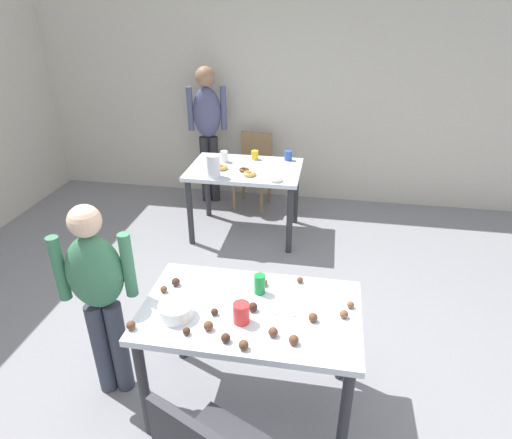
% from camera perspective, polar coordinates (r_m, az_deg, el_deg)
% --- Properties ---
extents(ground_plane, '(6.40, 6.40, 0.00)m').
position_cam_1_polar(ground_plane, '(3.08, -0.88, -21.43)').
color(ground_plane, gray).
extents(wall_back, '(6.40, 0.10, 2.60)m').
position_cam_1_polar(wall_back, '(5.30, 5.73, 16.21)').
color(wall_back, beige).
rests_on(wall_back, ground_plane).
extents(dining_table_near, '(1.23, 0.73, 0.75)m').
position_cam_1_polar(dining_table_near, '(2.56, -0.73, -13.40)').
color(dining_table_near, silver).
rests_on(dining_table_near, ground_plane).
extents(dining_table_far, '(1.13, 0.78, 0.75)m').
position_cam_1_polar(dining_table_far, '(4.50, -1.45, 5.56)').
color(dining_table_far, silver).
rests_on(dining_table_far, ground_plane).
extents(chair_far_table, '(0.45, 0.45, 0.87)m').
position_cam_1_polar(chair_far_table, '(5.24, -0.27, 7.07)').
color(chair_far_table, olive).
rests_on(chair_far_table, ground_plane).
extents(person_girl_near, '(0.45, 0.28, 1.33)m').
position_cam_1_polar(person_girl_near, '(2.73, -19.89, -8.71)').
color(person_girl_near, '#383D4C').
rests_on(person_girl_near, ground_plane).
extents(person_adult_far, '(0.45, 0.27, 1.62)m').
position_cam_1_polar(person_adult_far, '(5.22, -6.35, 12.39)').
color(person_adult_far, '#28282D').
rests_on(person_adult_far, ground_plane).
extents(mixing_bowl, '(0.19, 0.19, 0.08)m').
position_cam_1_polar(mixing_bowl, '(2.46, -10.44, -11.62)').
color(mixing_bowl, white).
rests_on(mixing_bowl, dining_table_near).
extents(soda_can, '(0.07, 0.07, 0.12)m').
position_cam_1_polar(soda_can, '(2.58, 0.48, -8.44)').
color(soda_can, '#198438').
rests_on(soda_can, dining_table_near).
extents(fork_near, '(0.17, 0.02, 0.01)m').
position_cam_1_polar(fork_near, '(2.46, 3.34, -12.23)').
color(fork_near, silver).
rests_on(fork_near, dining_table_near).
extents(cup_near_0, '(0.09, 0.09, 0.12)m').
position_cam_1_polar(cup_near_0, '(2.38, -1.92, -12.13)').
color(cup_near_0, red).
rests_on(cup_near_0, dining_table_near).
extents(cake_ball_0, '(0.05, 0.05, 0.05)m').
position_cam_1_polar(cake_ball_0, '(2.47, 11.44, -12.02)').
color(cake_ball_0, brown).
rests_on(cake_ball_0, dining_table_near).
extents(cake_ball_1, '(0.04, 0.04, 0.04)m').
position_cam_1_polar(cake_ball_1, '(2.66, -11.97, -8.92)').
color(cake_ball_1, brown).
rests_on(cake_ball_1, dining_table_near).
extents(cake_ball_2, '(0.05, 0.05, 0.05)m').
position_cam_1_polar(cake_ball_2, '(2.70, -10.45, -8.03)').
color(cake_ball_2, '#3D2319').
rests_on(cake_ball_2, dining_table_near).
extents(cake_ball_3, '(0.05, 0.05, 0.05)m').
position_cam_1_polar(cake_ball_3, '(2.28, 4.96, -15.41)').
color(cake_ball_3, brown).
rests_on(cake_ball_3, dining_table_near).
extents(cake_ball_4, '(0.04, 0.04, 0.04)m').
position_cam_1_polar(cake_ball_4, '(2.66, 1.07, -8.22)').
color(cake_ball_4, brown).
rests_on(cake_ball_4, dining_table_near).
extents(cake_ball_5, '(0.05, 0.05, 0.05)m').
position_cam_1_polar(cake_ball_5, '(2.44, -16.04, -13.17)').
color(cake_ball_5, brown).
rests_on(cake_ball_5, dining_table_near).
extents(cake_ball_6, '(0.05, 0.05, 0.05)m').
position_cam_1_polar(cake_ball_6, '(2.47, -0.41, -11.36)').
color(cake_ball_6, '#3D2319').
rests_on(cake_ball_6, dining_table_near).
extents(cake_ball_7, '(0.05, 0.05, 0.05)m').
position_cam_1_polar(cake_ball_7, '(2.29, -3.99, -15.19)').
color(cake_ball_7, '#3D2319').
rests_on(cake_ball_7, dining_table_near).
extents(cake_ball_8, '(0.05, 0.05, 0.05)m').
position_cam_1_polar(cake_ball_8, '(2.42, 7.47, -12.57)').
color(cake_ball_8, brown).
rests_on(cake_ball_8, dining_table_near).
extents(cake_ball_9, '(0.04, 0.04, 0.04)m').
position_cam_1_polar(cake_ball_9, '(2.35, -9.08, -14.24)').
color(cake_ball_9, '#3D2319').
rests_on(cake_ball_9, dining_table_near).
extents(cake_ball_10, '(0.04, 0.04, 0.04)m').
position_cam_1_polar(cake_ball_10, '(2.45, -5.45, -11.94)').
color(cake_ball_10, '#3D2319').
rests_on(cake_ball_10, dining_table_near).
extents(cake_ball_11, '(0.04, 0.04, 0.04)m').
position_cam_1_polar(cake_ball_11, '(2.70, 5.77, -7.87)').
color(cake_ball_11, brown).
rests_on(cake_ball_11, dining_table_near).
extents(cake_ball_12, '(0.05, 0.05, 0.05)m').
position_cam_1_polar(cake_ball_12, '(2.36, -6.26, -13.65)').
color(cake_ball_12, brown).
rests_on(cake_ball_12, dining_table_near).
extents(cake_ball_13, '(0.04, 0.04, 0.04)m').
position_cam_1_polar(cake_ball_13, '(2.55, 12.27, -10.84)').
color(cake_ball_13, brown).
rests_on(cake_ball_13, dining_table_near).
extents(cake_ball_14, '(0.05, 0.05, 0.05)m').
position_cam_1_polar(cake_ball_14, '(2.32, 2.25, -14.48)').
color(cake_ball_14, brown).
rests_on(cake_ball_14, dining_table_near).
extents(cake_ball_15, '(0.05, 0.05, 0.05)m').
position_cam_1_polar(cake_ball_15, '(2.25, -1.63, -16.08)').
color(cake_ball_15, brown).
rests_on(cake_ball_15, dining_table_near).
extents(pitcher_far, '(0.13, 0.13, 0.22)m').
position_cam_1_polar(pitcher_far, '(4.21, -5.60, 6.97)').
color(pitcher_far, white).
rests_on(pitcher_far, dining_table_far).
extents(cup_far_0, '(0.08, 0.08, 0.10)m').
position_cam_1_polar(cup_far_0, '(4.67, 4.24, 8.35)').
color(cup_far_0, '#3351B2').
rests_on(cup_far_0, dining_table_far).
extents(cup_far_1, '(0.08, 0.08, 0.12)m').
position_cam_1_polar(cup_far_1, '(4.62, -4.19, 8.23)').
color(cup_far_1, white).
rests_on(cup_far_1, dining_table_far).
extents(cup_far_2, '(0.08, 0.08, 0.10)m').
position_cam_1_polar(cup_far_2, '(4.68, -0.17, 8.44)').
color(cup_far_2, yellow).
rests_on(cup_far_2, dining_table_far).
extents(donut_far_0, '(0.12, 0.12, 0.04)m').
position_cam_1_polar(donut_far_0, '(4.12, 2.63, 5.27)').
color(donut_far_0, white).
rests_on(donut_far_0, dining_table_far).
extents(donut_far_1, '(0.13, 0.13, 0.04)m').
position_cam_1_polar(donut_far_1, '(4.42, -4.59, 6.82)').
color(donut_far_1, gold).
rests_on(donut_far_1, dining_table_far).
extents(donut_far_2, '(0.12, 0.12, 0.04)m').
position_cam_1_polar(donut_far_2, '(4.25, -0.85, 6.01)').
color(donut_far_2, gold).
rests_on(donut_far_2, dining_table_far).
extents(donut_far_3, '(0.10, 0.10, 0.03)m').
position_cam_1_polar(donut_far_3, '(4.36, -1.56, 6.52)').
color(donut_far_3, brown).
rests_on(donut_far_3, dining_table_far).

